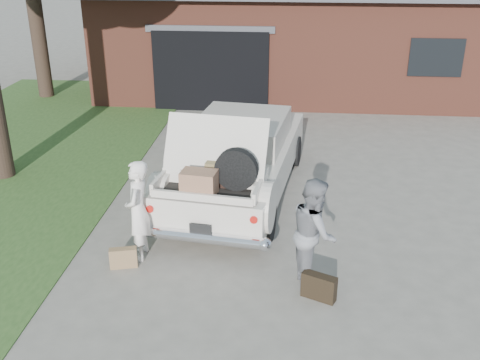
{
  "coord_description": "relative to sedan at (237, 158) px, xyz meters",
  "views": [
    {
      "loc": [
        0.73,
        -7.25,
        4.54
      ],
      "look_at": [
        0.0,
        0.6,
        1.1
      ],
      "focal_mm": 42.0,
      "sensor_mm": 36.0,
      "label": 1
    }
  ],
  "objects": [
    {
      "name": "suitcase_left",
      "position": [
        -1.44,
        -2.72,
        -0.58
      ],
      "size": [
        0.42,
        0.22,
        0.31
      ],
      "primitive_type": "cube",
      "rotation": [
        0.0,
        0.0,
        0.25
      ],
      "color": "#93714B",
      "rests_on": "ground"
    },
    {
      "name": "house",
      "position": [
        1.2,
        9.03,
        0.93
      ],
      "size": [
        12.8,
        7.8,
        3.3
      ],
      "color": "brown",
      "rests_on": "ground"
    },
    {
      "name": "ground",
      "position": [
        0.22,
        -2.44,
        -0.74
      ],
      "size": [
        90.0,
        90.0,
        0.0
      ],
      "primitive_type": "plane",
      "color": "gray",
      "rests_on": "ground"
    },
    {
      "name": "suitcase_right",
      "position": [
        1.42,
        -3.25,
        -0.55
      ],
      "size": [
        0.49,
        0.34,
        0.37
      ],
      "primitive_type": "cube",
      "rotation": [
        0.0,
        0.0,
        -0.43
      ],
      "color": "black",
      "rests_on": "ground"
    },
    {
      "name": "sedan",
      "position": [
        0.0,
        0.0,
        0.0
      ],
      "size": [
        2.56,
        5.22,
        1.95
      ],
      "rotation": [
        0.0,
        0.0,
        -0.13
      ],
      "color": "beige",
      "rests_on": "ground"
    },
    {
      "name": "woman_left",
      "position": [
        -1.25,
        -2.39,
        0.05
      ],
      "size": [
        0.4,
        0.59,
        1.57
      ],
      "primitive_type": "imported",
      "rotation": [
        0.0,
        0.0,
        -1.52
      ],
      "color": "white",
      "rests_on": "ground"
    },
    {
      "name": "woman_right",
      "position": [
        1.34,
        -2.84,
        0.06
      ],
      "size": [
        0.7,
        0.85,
        1.59
      ],
      "primitive_type": "imported",
      "rotation": [
        0.0,
        0.0,
        1.71
      ],
      "color": "gray",
      "rests_on": "ground"
    }
  ]
}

